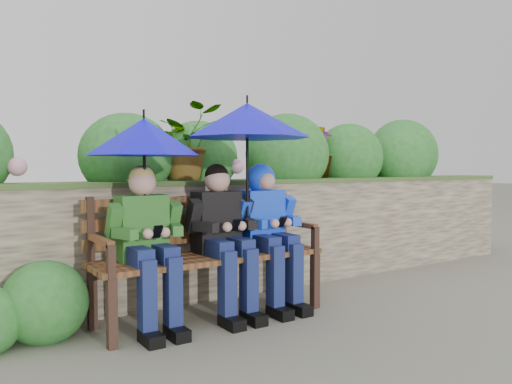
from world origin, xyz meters
TOP-DOWN VIEW (x-y plane):
  - ground at (0.00, 0.00)m, footprint 60.00×60.00m
  - garden_backdrop at (0.04, 1.59)m, footprint 8.00×2.88m
  - park_bench at (-0.38, 0.21)m, footprint 1.78×0.52m
  - boy_left at (-0.89, 0.13)m, footprint 0.51×0.59m
  - boy_middle at (-0.29, 0.13)m, footprint 0.52×0.61m
  - boy_right at (0.14, 0.14)m, footprint 0.52×0.63m
  - umbrella_left at (-0.89, 0.16)m, footprint 0.80×0.80m
  - umbrella_right at (-0.08, 0.11)m, footprint 0.98×0.98m

SIDE VIEW (x-z plane):
  - ground at x=0.00m, z-range 0.00..0.00m
  - park_bench at x=-0.38m, z-range 0.06..1.00m
  - garden_backdrop at x=0.04m, z-range -0.28..1.53m
  - boy_left at x=-0.89m, z-range 0.07..1.23m
  - boy_middle at x=-0.29m, z-range 0.07..1.24m
  - boy_right at x=0.14m, z-range 0.11..1.29m
  - umbrella_left at x=-0.89m, z-range 0.93..1.78m
  - umbrella_right at x=-0.08m, z-range 1.02..2.00m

